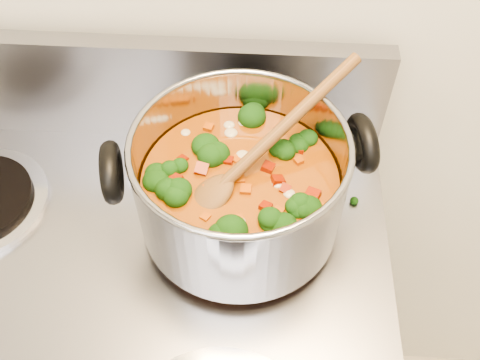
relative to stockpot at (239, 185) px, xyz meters
name	(u,v)px	position (x,y,z in m)	size (l,w,h in m)	color
stockpot	(239,185)	(0.00, 0.00, 0.00)	(0.32, 0.25, 0.15)	gray
wooden_spoon	(249,160)	(0.01, 0.01, 0.04)	(0.21, 0.20, 0.12)	brown
cooktop_crumbs	(228,211)	(-0.02, 0.01, -0.08)	(0.36, 0.23, 0.01)	black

